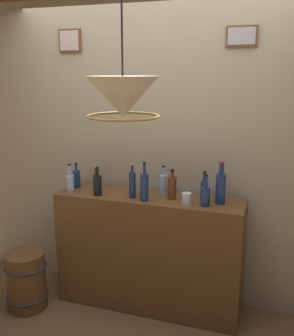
% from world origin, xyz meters
% --- Properties ---
extents(panelled_rear_partition, '(3.59, 0.15, 2.86)m').
position_xyz_m(panelled_rear_partition, '(-0.00, 1.10, 1.50)').
color(panelled_rear_partition, '#BCAD8E').
rests_on(panelled_rear_partition, ground).
extents(bar_shelf_unit, '(1.54, 0.40, 0.98)m').
position_xyz_m(bar_shelf_unit, '(0.00, 0.82, 0.49)').
color(bar_shelf_unit, brown).
rests_on(bar_shelf_unit, ground).
extents(liquor_bottle_rum, '(0.07, 0.07, 0.24)m').
position_xyz_m(liquor_bottle_rum, '(-0.41, 0.72, 1.07)').
color(liquor_bottle_rum, black).
rests_on(liquor_bottle_rum, bar_shelf_unit).
extents(liquor_bottle_tequila, '(0.06, 0.06, 0.24)m').
position_xyz_m(liquor_bottle_tequila, '(0.09, 0.92, 1.07)').
color(liquor_bottle_tequila, '#A1C3E1').
rests_on(liquor_bottle_tequila, bar_shelf_unit).
extents(liquor_bottle_scotch, '(0.07, 0.07, 0.24)m').
position_xyz_m(liquor_bottle_scotch, '(0.19, 0.82, 1.08)').
color(liquor_bottle_scotch, brown).
rests_on(liquor_bottle_scotch, bar_shelf_unit).
extents(liquor_bottle_bourbon, '(0.05, 0.05, 0.21)m').
position_xyz_m(liquor_bottle_bourbon, '(-0.48, 0.84, 1.06)').
color(liquor_bottle_bourbon, maroon).
rests_on(liquor_bottle_bourbon, bar_shelf_unit).
extents(liquor_bottle_brandy, '(0.06, 0.06, 0.24)m').
position_xyz_m(liquor_bottle_brandy, '(0.44, 0.87, 1.07)').
color(liquor_bottle_brandy, navy).
rests_on(liquor_bottle_brandy, bar_shelf_unit).
extents(liquor_bottle_sherry, '(0.08, 0.08, 0.33)m').
position_xyz_m(liquor_bottle_sherry, '(0.57, 0.83, 1.11)').
color(liquor_bottle_sherry, navy).
rests_on(liquor_bottle_sherry, bar_shelf_unit).
extents(liquor_bottle_mezcal, '(0.06, 0.06, 0.24)m').
position_xyz_m(liquor_bottle_mezcal, '(-0.66, 0.72, 1.06)').
color(liquor_bottle_mezcal, '#A1BFE5').
rests_on(liquor_bottle_mezcal, bar_shelf_unit).
extents(liquor_bottle_amaro, '(0.06, 0.06, 0.31)m').
position_xyz_m(liquor_bottle_amaro, '(0.00, 0.71, 1.10)').
color(liquor_bottle_amaro, navy).
rests_on(liquor_bottle_amaro, bar_shelf_unit).
extents(liquor_bottle_rye, '(0.06, 0.06, 0.22)m').
position_xyz_m(liquor_bottle_rye, '(-0.68, 0.86, 1.06)').
color(liquor_bottle_rye, navy).
rests_on(liquor_bottle_rye, bar_shelf_unit).
extents(liquor_bottle_port, '(0.05, 0.05, 0.28)m').
position_xyz_m(liquor_bottle_port, '(-0.12, 0.75, 1.09)').
color(liquor_bottle_port, navy).
rests_on(liquor_bottle_port, bar_shelf_unit).
extents(liquor_bottle_vermouth, '(0.07, 0.07, 0.24)m').
position_xyz_m(liquor_bottle_vermouth, '(0.47, 0.74, 1.06)').
color(liquor_bottle_vermouth, navy).
rests_on(liquor_bottle_vermouth, bar_shelf_unit).
extents(glass_tumbler_rocks, '(0.06, 0.06, 0.10)m').
position_xyz_m(glass_tumbler_rocks, '(-0.06, 0.85, 1.03)').
color(glass_tumbler_rocks, silver).
rests_on(glass_tumbler_rocks, bar_shelf_unit).
extents(glass_tumbler_highball, '(0.08, 0.08, 0.09)m').
position_xyz_m(glass_tumbler_highball, '(0.33, 0.73, 1.02)').
color(glass_tumbler_highball, silver).
rests_on(glass_tumbler_highball, bar_shelf_unit).
extents(pendant_lamp, '(0.44, 0.44, 0.68)m').
position_xyz_m(pendant_lamp, '(0.08, 0.09, 1.82)').
color(pendant_lamp, '#EFE5C6').
extents(wooden_barrel, '(0.35, 0.35, 0.50)m').
position_xyz_m(wooden_barrel, '(-0.97, 0.45, 0.25)').
color(wooden_barrel, brown).
rests_on(wooden_barrel, ground).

